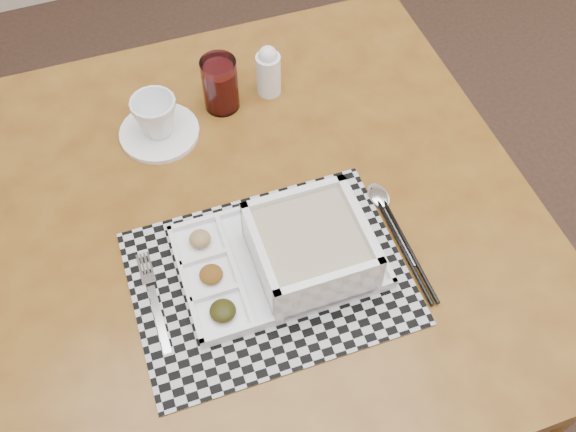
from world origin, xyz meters
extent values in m
cube|color=#5C3310|center=(-0.31, 0.73, 0.71)|extent=(0.99, 0.99, 0.04)
cylinder|color=#5C3310|center=(-0.74, 1.18, 0.34)|extent=(0.05, 0.05, 0.69)
cylinder|color=#5C3310|center=(0.14, 1.16, 0.34)|extent=(0.05, 0.05, 0.69)
cube|color=#5C3310|center=(-0.30, 1.15, 0.65)|extent=(0.84, 0.05, 0.08)
cube|color=#5C3310|center=(-0.73, 0.74, 0.65)|extent=(0.05, 0.84, 0.08)
cube|color=#5C3310|center=(0.11, 0.72, 0.65)|extent=(0.05, 0.84, 0.08)
cube|color=#B5B6BE|center=(-0.32, 0.60, 0.73)|extent=(0.44, 0.34, 0.00)
cube|color=white|center=(-0.30, 0.62, 0.74)|extent=(0.33, 0.23, 0.01)
cube|color=white|center=(-0.29, 0.73, 0.75)|extent=(0.32, 0.02, 0.01)
cube|color=white|center=(-0.30, 0.52, 0.75)|extent=(0.32, 0.02, 0.01)
cube|color=white|center=(-0.45, 0.63, 0.75)|extent=(0.01, 0.22, 0.01)
cube|color=white|center=(-0.14, 0.62, 0.75)|extent=(0.01, 0.22, 0.01)
cube|color=white|center=(-0.37, 0.63, 0.75)|extent=(0.01, 0.20, 0.01)
cube|color=white|center=(-0.42, 0.59, 0.75)|extent=(0.08, 0.01, 0.01)
cube|color=white|center=(-0.41, 0.66, 0.75)|extent=(0.08, 0.01, 0.01)
ellipsoid|color=black|center=(-0.41, 0.56, 0.75)|extent=(0.04, 0.04, 0.02)
ellipsoid|color=#46260B|center=(-0.41, 0.63, 0.75)|extent=(0.04, 0.04, 0.02)
ellipsoid|color=brown|center=(-0.41, 0.70, 0.75)|extent=(0.04, 0.04, 0.02)
cube|color=white|center=(-0.25, 0.60, 0.75)|extent=(0.18, 0.18, 0.01)
cube|color=white|center=(-0.25, 0.68, 0.78)|extent=(0.17, 0.02, 0.09)
cube|color=white|center=(-0.26, 0.52, 0.78)|extent=(0.17, 0.02, 0.09)
cube|color=white|center=(-0.34, 0.60, 0.78)|extent=(0.02, 0.17, 0.09)
cube|color=white|center=(-0.17, 0.60, 0.78)|extent=(0.02, 0.17, 0.09)
cube|color=tan|center=(-0.25, 0.60, 0.78)|extent=(0.16, 0.16, 0.07)
cube|color=silver|center=(-0.51, 0.59, 0.73)|extent=(0.01, 0.12, 0.00)
cube|color=silver|center=(-0.51, 0.66, 0.73)|extent=(0.02, 0.02, 0.00)
cube|color=silver|center=(-0.51, 0.69, 0.73)|extent=(0.00, 0.04, 0.00)
cube|color=silver|center=(-0.51, 0.69, 0.73)|extent=(0.00, 0.04, 0.00)
cube|color=silver|center=(-0.50, 0.69, 0.73)|extent=(0.00, 0.04, 0.00)
cube|color=silver|center=(-0.50, 0.69, 0.73)|extent=(0.00, 0.04, 0.00)
cube|color=silver|center=(-0.09, 0.60, 0.73)|extent=(0.01, 0.12, 0.00)
ellipsoid|color=silver|center=(-0.09, 0.69, 0.73)|extent=(0.04, 0.06, 0.01)
cylinder|color=black|center=(-0.10, 0.58, 0.73)|extent=(0.01, 0.24, 0.01)
cylinder|color=black|center=(-0.09, 0.58, 0.73)|extent=(0.01, 0.24, 0.01)
cylinder|color=white|center=(-0.41, 0.96, 0.73)|extent=(0.15, 0.15, 0.01)
imported|color=white|center=(-0.41, 0.96, 0.78)|extent=(0.10, 0.10, 0.08)
cylinder|color=white|center=(-0.28, 1.00, 0.78)|extent=(0.07, 0.07, 0.11)
cylinder|color=#430508|center=(-0.28, 1.00, 0.77)|extent=(0.06, 0.06, 0.09)
cylinder|color=white|center=(-0.18, 1.00, 0.77)|extent=(0.05, 0.05, 0.09)
sphere|color=white|center=(-0.18, 1.00, 0.82)|extent=(0.04, 0.04, 0.04)
camera|label=1|loc=(-0.47, 0.12, 1.63)|focal=40.00mm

